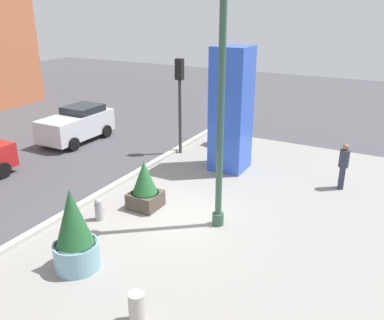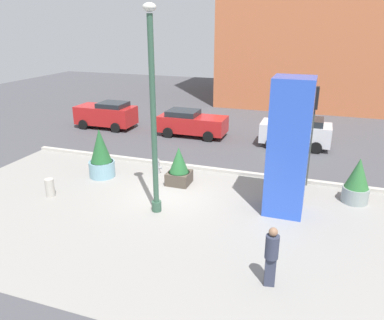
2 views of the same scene
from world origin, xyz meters
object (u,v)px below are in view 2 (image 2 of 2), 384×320
object	(u,v)px
potted_plant_by_pillar	(357,182)
concrete_bollard	(50,188)
potted_plant_curbside	(179,167)
fire_hydrant	(157,166)
car_curb_west	(107,114)
art_pillar_blue	(289,148)
car_curb_east	(192,123)
car_passing_lane	(296,132)
pedestrian_by_curb	(271,254)
potted_plant_near_right	(101,156)
traffic_light_far_side	(312,121)
lamp_post	(153,119)

from	to	relation	value
potted_plant_by_pillar	concrete_bollard	bearing A→B (deg)	-163.30
potted_plant_curbside	fire_hydrant	world-z (taller)	potted_plant_curbside
car_curb_west	fire_hydrant	bearing A→B (deg)	-44.36
art_pillar_blue	car_curb_east	size ratio (longest dim) A/B	1.20
concrete_bollard	car_curb_west	bearing A→B (deg)	108.89
potted_plant_by_pillar	art_pillar_blue	bearing A→B (deg)	-146.72
car_passing_lane	car_curb_west	world-z (taller)	car_curb_west
concrete_bollard	pedestrian_by_curb	bearing A→B (deg)	-15.98
fire_hydrant	potted_plant_curbside	bearing A→B (deg)	-29.90
potted_plant_near_right	car_passing_lane	size ratio (longest dim) A/B	0.59
car_curb_west	pedestrian_by_curb	distance (m)	18.02
potted_plant_near_right	traffic_light_far_side	bearing A→B (deg)	12.96
art_pillar_blue	fire_hydrant	bearing A→B (deg)	162.61
lamp_post	concrete_bollard	xyz separation A→B (m)	(-4.63, -0.24, -3.18)
fire_hydrant	traffic_light_far_side	bearing A→B (deg)	7.44
car_curb_east	pedestrian_by_curb	xyz separation A→B (m)	(6.70, -12.82, 0.17)
car_passing_lane	car_curb_east	xyz separation A→B (m)	(-6.34, 0.17, -0.05)
fire_hydrant	car_curb_west	world-z (taller)	car_curb_west
potted_plant_near_right	concrete_bollard	xyz separation A→B (m)	(-0.87, -2.53, -0.64)
potted_plant_near_right	pedestrian_by_curb	bearing A→B (deg)	-31.69
car_curb_east	car_curb_west	world-z (taller)	car_curb_west
art_pillar_blue	lamp_post	bearing A→B (deg)	-160.68
car_passing_lane	fire_hydrant	bearing A→B (deg)	-132.60
potted_plant_near_right	car_curb_west	distance (m)	8.75
potted_plant_by_pillar	pedestrian_by_curb	distance (m)	6.63
concrete_bollard	car_curb_east	xyz separation A→B (m)	(2.55, 10.18, 0.44)
potted_plant_near_right	potted_plant_curbside	size ratio (longest dim) A/B	1.34
traffic_light_far_side	pedestrian_by_curb	world-z (taller)	traffic_light_far_side
potted_plant_near_right	potted_plant_by_pillar	bearing A→B (deg)	5.20
potted_plant_curbside	car_passing_lane	size ratio (longest dim) A/B	0.44
traffic_light_far_side	pedestrian_by_curb	distance (m)	7.49
potted_plant_by_pillar	car_curb_west	distance (m)	16.54
potted_plant_curbside	car_passing_lane	distance (m)	8.35
potted_plant_curbside	car_curb_east	distance (m)	7.54
art_pillar_blue	potted_plant_curbside	distance (m)	5.03
lamp_post	concrete_bollard	distance (m)	5.62
car_curb_west	pedestrian_by_curb	bearing A→B (deg)	-45.13
concrete_bollard	car_passing_lane	bearing A→B (deg)	48.36
potted_plant_near_right	car_curb_east	xyz separation A→B (m)	(1.68, 7.65, -0.20)
art_pillar_blue	car_curb_east	distance (m)	10.76
art_pillar_blue	potted_plant_curbside	size ratio (longest dim) A/B	2.96
lamp_post	pedestrian_by_curb	world-z (taller)	lamp_post
art_pillar_blue	car_passing_lane	world-z (taller)	art_pillar_blue
potted_plant_curbside	traffic_light_far_side	world-z (taller)	traffic_light_far_side
potted_plant_near_right	fire_hydrant	world-z (taller)	potted_plant_near_right
potted_plant_near_right	potted_plant_by_pillar	world-z (taller)	potted_plant_near_right
potted_plant_by_pillar	lamp_post	bearing A→B (deg)	-155.20
potted_plant_curbside	concrete_bollard	distance (m)	5.38
potted_plant_near_right	car_curb_east	distance (m)	7.84
lamp_post	pedestrian_by_curb	size ratio (longest dim) A/B	4.13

